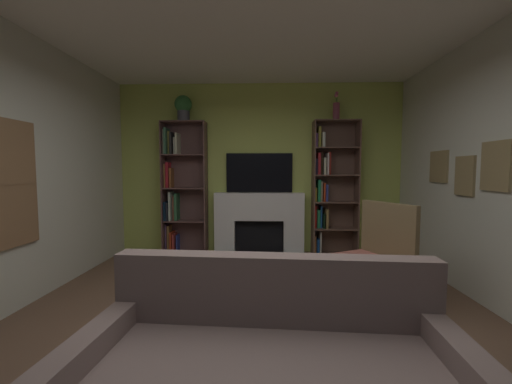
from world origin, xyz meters
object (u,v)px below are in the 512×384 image
fireplace (259,221)px  potted_plant (183,107)px  bookshelf_left (180,189)px  bookshelf_right (329,189)px  couch (271,379)px  armchair (375,255)px  vase_with_flowers (336,110)px  tv (259,173)px

fireplace → potted_plant: (-1.24, -0.03, 1.88)m
bookshelf_left → bookshelf_right: bearing=-0.3°
potted_plant → couch: (1.38, -3.54, -2.14)m
potted_plant → couch: potted_plant is taller
potted_plant → armchair: 3.67m
potted_plant → vase_with_flowers: (2.47, -0.00, -0.06)m
bookshelf_right → bookshelf_left: bearing=179.7°
fireplace → vase_with_flowers: size_ratio=3.40×
bookshelf_right → potted_plant: bearing=-179.2°
vase_with_flowers → couch: bearing=-107.1°
fireplace → bookshelf_left: 1.44m
tv → couch: 3.81m
armchair → fireplace: bearing=122.1°
bookshelf_left → potted_plant: potted_plant is taller
couch → armchair: (1.09, 1.60, 0.25)m
tv → vase_with_flowers: vase_with_flowers is taller
fireplace → couch: 3.58m
bookshelf_left → vase_with_flowers: (2.56, -0.05, 1.28)m
tv → bookshelf_left: bearing=-176.9°
tv → bookshelf_right: 1.18m
bookshelf_left → bookshelf_right: same height
potted_plant → tv: bearing=5.5°
tv → bookshelf_left: bookshelf_left is taller
fireplace → potted_plant: potted_plant is taller
couch → tv: bearing=92.3°
tv → couch: bearing=-87.7°
bookshelf_left → armchair: size_ratio=2.07×
bookshelf_left → potted_plant: size_ratio=5.22×
vase_with_flowers → armchair: size_ratio=0.44×
fireplace → bookshelf_right: 1.27m
fireplace → potted_plant: 2.25m
bookshelf_right → vase_with_flowers: 1.27m
tv → vase_with_flowers: (1.24, -0.12, 1.01)m
fireplace → couch: bearing=-87.7°
bookshelf_right → vase_with_flowers: (0.09, -0.03, 1.27)m
couch → bookshelf_left: bearing=112.4°
bookshelf_left → vase_with_flowers: vase_with_flowers is taller
tv → fireplace: bearing=-90.0°
vase_with_flowers → armchair: (0.00, -1.93, -1.83)m
tv → potted_plant: (-1.24, -0.12, 1.07)m
fireplace → vase_with_flowers: (1.24, -0.04, 1.82)m
couch → armchair: size_ratio=1.98×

